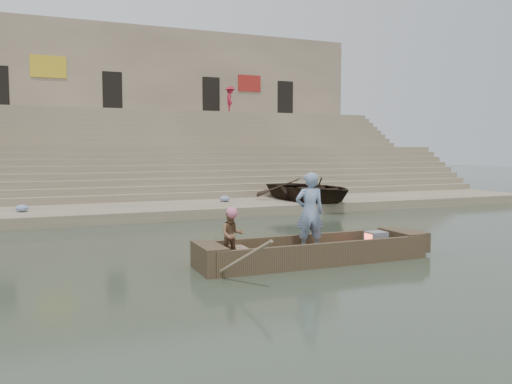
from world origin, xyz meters
TOP-DOWN VIEW (x-y plane):
  - ground at (0.00, 0.00)m, footprint 120.00×120.00m
  - lower_landing at (0.00, 8.00)m, footprint 32.00×4.00m
  - mid_landing at (0.00, 15.50)m, footprint 32.00×3.00m
  - upper_landing at (0.00, 22.50)m, footprint 32.00×3.00m
  - ghat_steps at (0.00, 17.19)m, footprint 32.00×11.00m
  - building_wall at (0.00, 26.50)m, footprint 32.00×5.07m
  - main_rowboat at (-0.76, -2.00)m, footprint 5.00×1.30m
  - rowboat_trim at (-0.56, -2.00)m, footprint 6.04×2.63m
  - standing_man at (-0.76, -1.83)m, footprint 0.77×0.59m
  - rowing_man at (-2.76, -1.92)m, footprint 0.60×0.50m
  - television at (1.02, -2.00)m, footprint 0.46×0.42m
  - beached_rowboat at (4.26, 7.44)m, footprint 4.33×5.49m
  - pedestrian at (5.91, 22.38)m, footprint 1.05×1.40m
  - cloth_bundles at (0.84, 8.65)m, footprint 13.32×1.91m

SIDE VIEW (x-z plane):
  - ground at x=0.00m, z-range 0.00..0.00m
  - main_rowboat at x=-0.76m, z-range 0.00..0.22m
  - lower_landing at x=0.00m, z-range 0.00..0.40m
  - rowboat_trim at x=-0.56m, z-range -0.58..1.19m
  - television at x=1.02m, z-range 0.22..0.62m
  - cloth_bundles at x=0.84m, z-range 0.40..0.66m
  - rowing_man at x=-2.76m, z-range 0.22..1.32m
  - beached_rowboat at x=4.26m, z-range 0.40..1.43m
  - standing_man at x=-0.76m, z-range 0.22..2.12m
  - mid_landing at x=0.00m, z-range 0.00..2.80m
  - ghat_steps at x=0.00m, z-range -0.80..4.40m
  - upper_landing at x=0.00m, z-range 0.00..5.20m
  - building_wall at x=0.00m, z-range 0.00..11.20m
  - pedestrian at x=5.91m, z-range 5.20..7.13m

